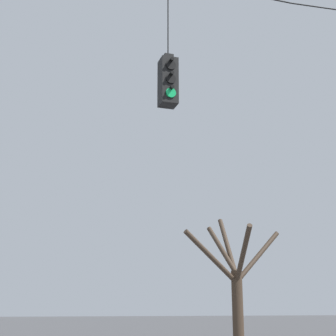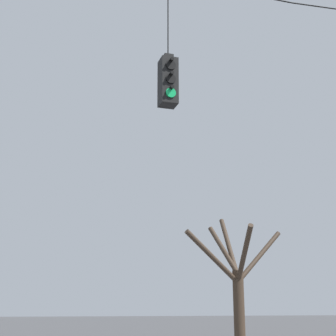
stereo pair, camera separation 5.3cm
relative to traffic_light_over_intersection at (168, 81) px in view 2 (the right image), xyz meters
The scene contains 2 objects.
traffic_light_over_intersection is the anchor object (origin of this frame).
bare_tree 8.16m from the traffic_light_over_intersection, 55.28° to the left, with size 3.84×3.53×4.57m.
Camera 2 is at (-5.01, -8.87, 1.53)m, focal length 55.00 mm.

